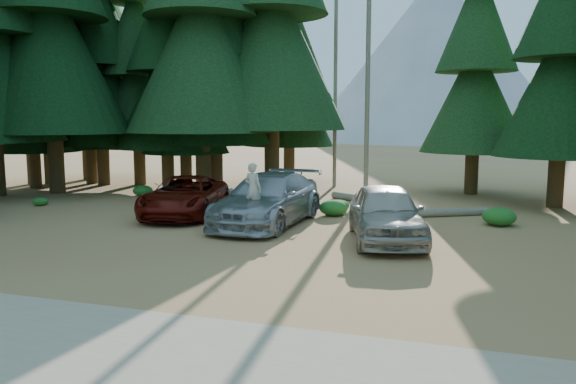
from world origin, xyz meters
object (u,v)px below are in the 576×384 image
object	(u,v)px
log_left	(204,193)
log_right	(430,213)
red_pickup	(185,196)
log_mid	(365,199)
silver_minivan_right	(386,213)
silver_minivan_center	(268,199)
frisbee_player	(253,189)

from	to	relation	value
log_left	log_right	world-z (taller)	log_right
red_pickup	log_mid	bearing A→B (deg)	29.45
log_left	log_mid	size ratio (longest dim) A/B	0.92
silver_minivan_right	silver_minivan_center	bearing A→B (deg)	145.84
silver_minivan_center	log_mid	bearing A→B (deg)	70.82
log_mid	silver_minivan_center	bearing A→B (deg)	-79.84
frisbee_player	log_mid	world-z (taller)	frisbee_player
red_pickup	silver_minivan_center	world-z (taller)	silver_minivan_center
red_pickup	frisbee_player	bearing A→B (deg)	-44.16
red_pickup	log_left	bearing A→B (deg)	96.72
silver_minivan_center	log_mid	xyz separation A→B (m)	(2.40, 6.00, -0.73)
red_pickup	silver_minivan_center	bearing A→B (deg)	-22.38
red_pickup	frisbee_player	world-z (taller)	frisbee_player
red_pickup	silver_minivan_right	bearing A→B (deg)	-27.04
silver_minivan_right	log_mid	xyz separation A→B (m)	(-1.95, 7.48, -0.71)
frisbee_player	log_mid	xyz separation A→B (m)	(2.31, 7.68, -1.31)
frisbee_player	log_right	bearing A→B (deg)	-124.43
silver_minivan_center	red_pickup	bearing A→B (deg)	172.15
log_left	log_right	xyz separation A→B (m)	(10.83, -2.80, 0.02)
log_left	log_right	distance (m)	11.18
silver_minivan_right	frisbee_player	size ratio (longest dim) A/B	2.99
silver_minivan_right	red_pickup	bearing A→B (deg)	149.60
red_pickup	log_right	xyz separation A→B (m)	(9.03, 2.53, -0.61)
frisbee_player	log_left	bearing A→B (deg)	-41.36
log_left	log_mid	bearing A→B (deg)	-27.22
silver_minivan_center	frisbee_player	bearing A→B (deg)	-84.30
log_right	red_pickup	bearing A→B (deg)	166.22
silver_minivan_center	silver_minivan_right	bearing A→B (deg)	-16.28
frisbee_player	red_pickup	bearing A→B (deg)	-19.37
red_pickup	log_right	size ratio (longest dim) A/B	1.16
red_pickup	silver_minivan_right	distance (m)	8.28
silver_minivan_center	log_right	world-z (taller)	silver_minivan_center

